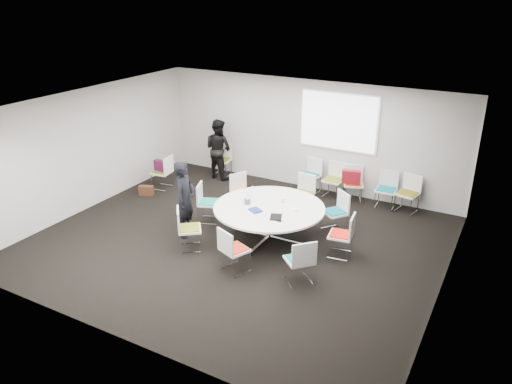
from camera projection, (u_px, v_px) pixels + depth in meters
The scene contains 31 objects.
room_shell at pixel (241, 179), 9.77m from camera, with size 8.08×7.08×2.88m.
conference_table at pixel (269, 215), 10.25m from camera, with size 2.28×2.28×0.73m.
projection_screen at pixel (338, 122), 12.09m from camera, with size 1.90×0.03×1.35m, color white.
chair_ring_a at pixel (341, 243), 9.71m from camera, with size 0.51×0.52×0.88m.
chair_ring_b at pixel (335, 220), 10.67m from camera, with size 0.64×0.64×0.88m.
chair_ring_c at pixel (302, 201), 11.61m from camera, with size 0.49×0.48×0.88m.
chair_ring_d at pixel (243, 200), 11.67m from camera, with size 0.60×0.61×0.88m.
chair_ring_e at pixel (209, 210), 11.14m from camera, with size 0.58×0.59×0.88m.
chair_ring_f at pixel (189, 236), 9.96m from camera, with size 0.64×0.64×0.88m.
chair_ring_g at pixel (234, 258), 9.18m from camera, with size 0.60×0.59×0.88m.
chair_ring_h at pixel (299, 269), 8.82m from camera, with size 0.64×0.64×0.88m.
chair_back_a at pixel (310, 182), 12.70m from camera, with size 0.55×0.54×0.88m.
chair_back_b at pixel (333, 186), 12.42m from camera, with size 0.49×0.48×0.88m.
chair_back_c at pixel (353, 190), 12.19m from camera, with size 0.59×0.59×0.88m.
chair_back_d at pixel (386, 196), 11.83m from camera, with size 0.48×0.47×0.88m.
chair_back_e at pixel (407, 201), 11.61m from camera, with size 0.55×0.54×0.88m.
chair_spare_left at pixel (163, 178), 12.95m from camera, with size 0.51×0.52×0.88m.
chair_person_back at pixel (222, 166), 13.84m from camera, with size 0.52×0.51×0.88m.
person_main at pixel (185, 199), 10.32m from camera, with size 0.60×0.39×1.63m, color black.
person_back at pixel (218, 149), 13.50m from camera, with size 0.79×0.62×1.63m, color black.
laptop at pixel (249, 201), 10.40m from camera, with size 0.30×0.20×0.02m, color #333338.
laptop_lid at pixel (250, 193), 10.50m from camera, with size 0.30×0.02×0.22m, color silver.
notebook_black at pixel (276, 217), 9.71m from camera, with size 0.22×0.30×0.02m, color black.
tablet_folio at pixel (255, 210), 9.99m from camera, with size 0.26×0.20×0.03m, color navy.
papers_right at pixel (298, 210), 10.04m from camera, with size 0.30×0.21×0.00m, color white.
papers_front at pixel (299, 215), 9.83m from camera, with size 0.30×0.21×0.00m, color white.
cup at pixel (283, 200), 10.38m from camera, with size 0.08×0.08×0.09m, color white.
phone at pixel (278, 221), 9.56m from camera, with size 0.14×0.07×0.01m, color black.
maroon_bag at pixel (161, 166), 12.82m from camera, with size 0.40×0.14×0.28m, color #4C1433.
brown_bag at pixel (146, 190), 12.59m from camera, with size 0.36×0.16×0.24m, color #422515.
red_jacket at pixel (351, 177), 11.85m from camera, with size 0.44×0.10×0.35m, color maroon.
Camera 1 is at (4.73, -7.86, 4.92)m, focal length 35.00 mm.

